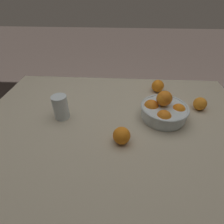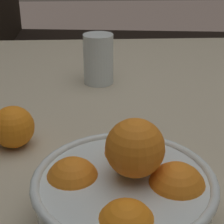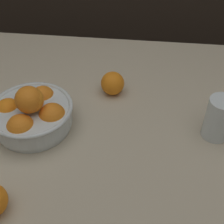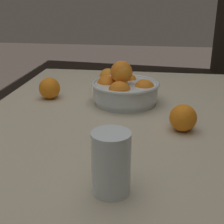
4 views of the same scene
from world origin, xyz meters
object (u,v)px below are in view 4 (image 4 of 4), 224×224
(juice_glass, at_px, (111,166))
(orange_loose_front, at_px, (108,77))
(orange_loose_near_bowl, at_px, (50,88))
(fruit_bowl, at_px, (124,89))
(orange_loose_aside, at_px, (183,118))

(juice_glass, height_order, orange_loose_front, juice_glass)
(orange_loose_near_bowl, xyz_separation_m, orange_loose_front, (-0.20, 0.19, -0.00))
(fruit_bowl, xyz_separation_m, orange_loose_front, (-0.22, -0.09, -0.02))
(orange_loose_near_bowl, height_order, orange_loose_front, orange_loose_near_bowl)
(fruit_bowl, height_order, orange_loose_near_bowl, fruit_bowl)
(fruit_bowl, relative_size, juice_glass, 1.89)
(juice_glass, distance_m, orange_loose_near_bowl, 0.61)
(juice_glass, relative_size, orange_loose_aside, 1.65)
(juice_glass, xyz_separation_m, orange_loose_aside, (-0.31, 0.16, -0.02))
(fruit_bowl, xyz_separation_m, orange_loose_near_bowl, (-0.01, -0.28, -0.01))
(juice_glass, relative_size, orange_loose_near_bowl, 1.63)
(orange_loose_aside, bearing_deg, fruit_bowl, -138.29)
(orange_loose_front, xyz_separation_m, orange_loose_aside, (0.42, 0.28, 0.00))
(juice_glass, relative_size, orange_loose_front, 1.78)
(orange_loose_front, bearing_deg, orange_loose_aside, 33.16)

